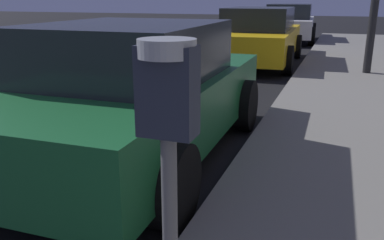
% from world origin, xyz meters
% --- Properties ---
extents(parking_meter, '(0.19, 0.19, 1.40)m').
position_xyz_m(parking_meter, '(4.37, -0.19, 1.21)').
color(parking_meter, '#59595B').
rests_on(parking_meter, sidewalk).
extents(car_green, '(2.17, 4.09, 1.43)m').
position_xyz_m(car_green, '(2.85, 2.39, 0.71)').
color(car_green, '#19592D').
rests_on(car_green, ground).
extents(car_yellow_cab, '(2.11, 4.58, 1.43)m').
position_xyz_m(car_yellow_cab, '(2.85, 9.26, 0.71)').
color(car_yellow_cab, gold).
rests_on(car_yellow_cab, ground).
extents(car_white, '(2.21, 4.32, 1.43)m').
position_xyz_m(car_white, '(2.85, 15.37, 0.72)').
color(car_white, silver).
rests_on(car_white, ground).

